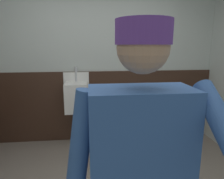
{
  "coord_description": "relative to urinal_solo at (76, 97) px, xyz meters",
  "views": [
    {
      "loc": [
        -0.1,
        -1.59,
        1.57
      ],
      "look_at": [
        0.06,
        -0.15,
        1.25
      ],
      "focal_mm": 32.69,
      "sensor_mm": 36.0,
      "label": 1
    }
  ],
  "objects": [
    {
      "name": "wall_back",
      "position": [
        0.31,
        0.22,
        0.63
      ],
      "size": [
        4.48,
        0.12,
        2.81
      ],
      "primitive_type": "cube",
      "color": "silver",
      "rests_on": "ground_plane"
    },
    {
      "name": "wainscot_band_back",
      "position": [
        0.31,
        0.14,
        -0.2
      ],
      "size": [
        3.88,
        0.03,
        1.15
      ],
      "primitive_type": "cube",
      "color": "#382319",
      "rests_on": "ground_plane"
    },
    {
      "name": "urinal_solo",
      "position": [
        0.0,
        0.0,
        0.0
      ],
      "size": [
        0.4,
        0.34,
        1.24
      ],
      "color": "white",
      "rests_on": "ground_plane"
    },
    {
      "name": "person",
      "position": [
        0.44,
        -2.29,
        0.21
      ],
      "size": [
        0.68,
        0.6,
        1.67
      ],
      "color": "#2D3342",
      "rests_on": "ground_plane"
    }
  ]
}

